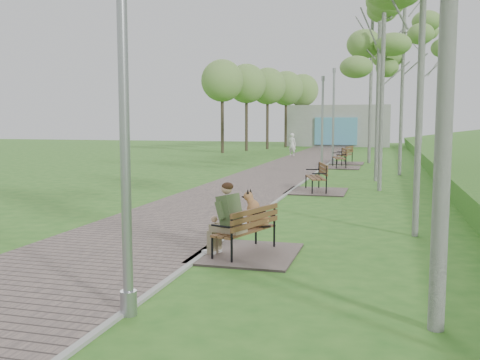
# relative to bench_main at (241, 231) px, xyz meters

# --- Properties ---
(walkway) EXTENTS (3.50, 67.00, 0.04)m
(walkway) POSITION_rel_bench_main_xyz_m (-2.39, 15.68, -0.41)
(walkway) COLOR #61524E
(walkway) RESTS_ON ground
(kerb) EXTENTS (0.10, 67.00, 0.05)m
(kerb) POSITION_rel_bench_main_xyz_m (-0.64, 15.68, -0.41)
(kerb) COLOR #999993
(kerb) RESTS_ON ground
(building_north) EXTENTS (10.00, 5.20, 4.00)m
(building_north) POSITION_rel_bench_main_xyz_m (-2.14, 45.15, 1.56)
(building_north) COLOR #9E9E99
(building_north) RESTS_ON ground
(bench_main) EXTENTS (1.78, 1.97, 1.55)m
(bench_main) POSITION_rel_bench_main_xyz_m (0.00, 0.00, 0.00)
(bench_main) COLOR #61524E
(bench_main) RESTS_ON ground
(bench_second) EXTENTS (1.98, 2.20, 1.22)m
(bench_second) POSITION_rel_bench_main_xyz_m (0.19, 9.10, -0.21)
(bench_second) COLOR #61524E
(bench_second) RESTS_ON ground
(bench_third) EXTENTS (2.06, 2.29, 1.27)m
(bench_third) POSITION_rel_bench_main_xyz_m (0.16, 19.07, -0.19)
(bench_third) COLOR #61524E
(bench_third) RESTS_ON ground
(bench_far) EXTENTS (2.04, 2.26, 1.25)m
(bench_far) POSITION_rel_bench_main_xyz_m (0.23, 22.04, -0.20)
(bench_far) COLOR #61524E
(bench_far) RESTS_ON ground
(lamp_post_near) EXTENTS (0.21, 0.21, 5.37)m
(lamp_post_near) POSITION_rel_bench_main_xyz_m (-0.57, -3.28, 2.07)
(lamp_post_near) COLOR #919499
(lamp_post_near) RESTS_ON ground
(lamp_post_second) EXTENTS (0.17, 0.17, 4.44)m
(lamp_post_second) POSITION_rel_bench_main_xyz_m (-0.33, 15.32, 1.64)
(lamp_post_second) COLOR #919499
(lamp_post_second) RESTS_ON ground
(lamp_post_third) EXTENTS (0.21, 0.21, 5.35)m
(lamp_post_third) POSITION_rel_bench_main_xyz_m (-0.39, 21.18, 2.06)
(lamp_post_third) COLOR #919499
(lamp_post_third) RESTS_ON ground
(pedestrian_near) EXTENTS (0.69, 0.57, 1.60)m
(pedestrian_near) POSITION_rel_bench_main_xyz_m (-3.83, 27.93, 0.37)
(pedestrian_near) COLOR white
(pedestrian_near) RESTS_ON ground
(birch_mid_c) EXTENTS (2.28, 2.28, 6.59)m
(birch_mid_c) POSITION_rel_bench_main_xyz_m (2.12, 13.13, 4.74)
(birch_mid_c) COLOR silver
(birch_mid_c) RESTS_ON ground
(birch_far_a) EXTENTS (2.25, 2.25, 8.26)m
(birch_far_a) POSITION_rel_bench_main_xyz_m (3.10, 15.81, 6.05)
(birch_far_a) COLOR silver
(birch_far_a) RESTS_ON ground
(birch_far_b) EXTENTS (2.98, 2.98, 10.09)m
(birch_far_b) POSITION_rel_bench_main_xyz_m (1.55, 22.88, 7.49)
(birch_far_b) COLOR silver
(birch_far_b) RESTS_ON ground
(birch_far_c) EXTENTS (2.63, 2.63, 10.50)m
(birch_far_c) POSITION_rel_bench_main_xyz_m (4.92, 31.64, 7.81)
(birch_far_c) COLOR silver
(birch_far_c) RESTS_ON ground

